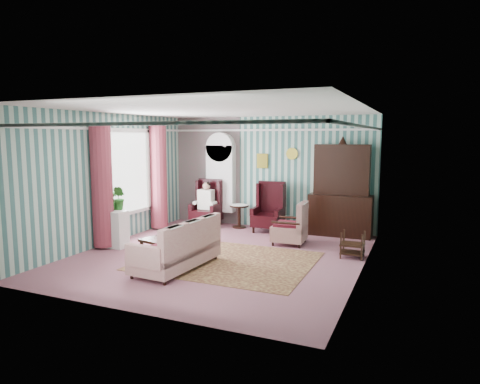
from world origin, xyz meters
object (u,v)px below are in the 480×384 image
at_px(wingback_right, 268,207).
at_px(floral_armchair, 289,220).
at_px(nest_table, 353,244).
at_px(plant_stand, 114,229).
at_px(dresser_hutch, 341,187).
at_px(coffee_table, 163,250).
at_px(sofa, 176,239).
at_px(wingback_left, 206,203).
at_px(round_side_table, 239,216).
at_px(seated_woman, 206,204).
at_px(bookcase, 221,183).

relative_size(wingback_right, floral_armchair, 1.16).
bearing_deg(nest_table, plant_stand, -166.16).
distance_m(dresser_hutch, coffee_table, 4.54).
height_order(nest_table, sofa, sofa).
bearing_deg(plant_stand, wingback_left, 73.78).
relative_size(dresser_hutch, nest_table, 4.37).
distance_m(round_side_table, floral_armchair, 2.06).
height_order(dresser_hutch, wingback_left, dresser_hutch).
bearing_deg(seated_woman, floral_armchair, -20.83).
relative_size(plant_stand, floral_armchair, 0.74).
bearing_deg(plant_stand, coffee_table, -16.62).
relative_size(dresser_hutch, coffee_table, 2.62).
height_order(dresser_hutch, nest_table, dresser_hutch).
xyz_separation_m(bookcase, round_side_table, (0.65, -0.24, -0.82)).
bearing_deg(bookcase, round_side_table, -20.27).
height_order(wingback_left, round_side_table, wingback_left).
distance_m(seated_woman, nest_table, 4.37).
height_order(wingback_right, sofa, wingback_right).
xyz_separation_m(dresser_hutch, wingback_left, (-3.50, -0.27, -0.55)).
bearing_deg(nest_table, coffee_table, -153.42).
bearing_deg(sofa, seated_woman, 23.27).
bearing_deg(seated_woman, sofa, -70.66).
relative_size(wingback_right, nest_table, 2.31).
xyz_separation_m(wingback_right, sofa, (-0.51, -3.52, -0.07)).
height_order(dresser_hutch, plant_stand, dresser_hutch).
bearing_deg(sofa, floral_armchair, -24.46).
bearing_deg(wingback_right, plant_stand, -132.84).
height_order(dresser_hutch, floral_armchair, dresser_hutch).
distance_m(round_side_table, sofa, 3.70).
bearing_deg(wingback_right, wingback_left, 180.00).
distance_m(bookcase, sofa, 4.07).
distance_m(bookcase, wingback_left, 0.68).
bearing_deg(floral_armchair, sofa, 149.21).
xyz_separation_m(dresser_hutch, coffee_table, (-2.75, -3.48, -0.97)).
xyz_separation_m(nest_table, floral_armchair, (-1.47, 0.56, 0.27)).
relative_size(bookcase, nest_table, 4.15).
height_order(dresser_hutch, round_side_table, dresser_hutch).
distance_m(wingback_right, round_side_table, 0.92).
relative_size(round_side_table, plant_stand, 0.75).
height_order(wingback_right, coffee_table, wingback_right).
relative_size(seated_woman, sofa, 0.64).
distance_m(sofa, coffee_table, 0.67).
bearing_deg(floral_armchair, wingback_right, 38.37).
bearing_deg(floral_armchair, coffee_table, 137.72).
distance_m(sofa, floral_armchair, 2.88).
bearing_deg(coffee_table, plant_stand, 163.38).
bearing_deg(coffee_table, dresser_hutch, 51.68).
xyz_separation_m(wingback_right, nest_table, (2.32, -1.55, -0.35)).
relative_size(dresser_hutch, floral_armchair, 2.19).
bearing_deg(round_side_table, wingback_right, -10.01).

